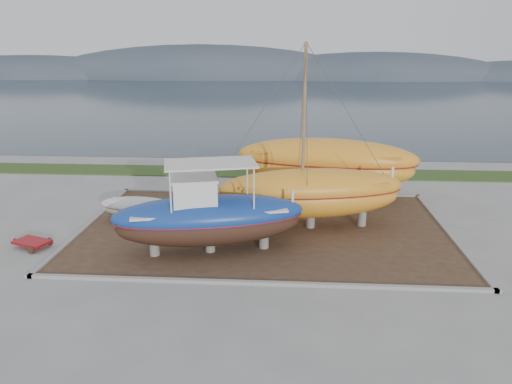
# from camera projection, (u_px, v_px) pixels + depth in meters

# --- Properties ---
(ground) EXTENTS (140.00, 140.00, 0.00)m
(ground) POSITION_uv_depth(u_px,v_px,m) (259.00, 262.00, 21.46)
(ground) COLOR gray
(ground) RESTS_ON ground
(dirt_patch) EXTENTS (18.00, 12.00, 0.06)m
(dirt_patch) POSITION_uv_depth(u_px,v_px,m) (264.00, 229.00, 25.27)
(dirt_patch) COLOR #422D1E
(dirt_patch) RESTS_ON ground
(curb_frame) EXTENTS (18.60, 12.60, 0.15)m
(curb_frame) POSITION_uv_depth(u_px,v_px,m) (264.00, 228.00, 25.26)
(curb_frame) COLOR gray
(curb_frame) RESTS_ON ground
(grass_strip) EXTENTS (44.00, 3.00, 0.08)m
(grass_strip) POSITION_uv_depth(u_px,v_px,m) (273.00, 173.00, 36.27)
(grass_strip) COLOR #284219
(grass_strip) RESTS_ON ground
(sea) EXTENTS (260.00, 100.00, 0.04)m
(sea) POSITION_uv_depth(u_px,v_px,m) (284.00, 97.00, 88.39)
(sea) COLOR #1C2D38
(sea) RESTS_ON ground
(mountain_ridge) EXTENTS (200.00, 36.00, 20.00)m
(mountain_ridge) POSITION_uv_depth(u_px,v_px,m) (287.00, 77.00, 140.99)
(mountain_ridge) COLOR #333D49
(mountain_ridge) RESTS_ON ground
(blue_caique) EXTENTS (8.89, 4.61, 4.09)m
(blue_caique) POSITION_uv_depth(u_px,v_px,m) (209.00, 208.00, 21.87)
(blue_caique) COLOR navy
(blue_caique) RESTS_ON dirt_patch
(white_dinghy) EXTENTS (4.40, 2.09, 1.27)m
(white_dinghy) POSITION_uv_depth(u_px,v_px,m) (140.00, 210.00, 26.00)
(white_dinghy) COLOR silver
(white_dinghy) RESTS_ON dirt_patch
(orange_sailboat) EXTENTS (9.59, 4.20, 9.06)m
(orange_sailboat) POSITION_uv_depth(u_px,v_px,m) (313.00, 139.00, 24.12)
(orange_sailboat) COLOR orange
(orange_sailboat) RESTS_ON dirt_patch
(orange_bare_hull) EXTENTS (11.09, 4.76, 3.52)m
(orange_bare_hull) POSITION_uv_depth(u_px,v_px,m) (326.00, 169.00, 29.83)
(orange_bare_hull) COLOR orange
(orange_bare_hull) RESTS_ON dirt_patch
(red_trailer) EXTENTS (2.65, 1.96, 0.34)m
(red_trailer) POSITION_uv_depth(u_px,v_px,m) (32.00, 244.00, 22.98)
(red_trailer) COLOR maroon
(red_trailer) RESTS_ON ground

